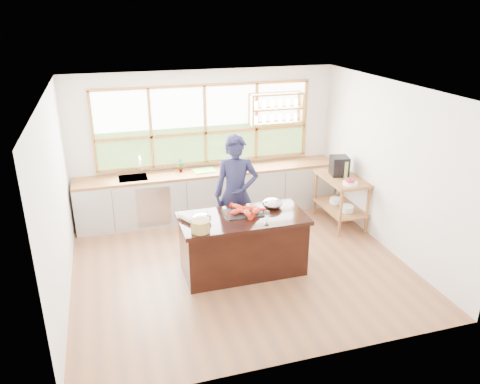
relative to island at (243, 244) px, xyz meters
name	(u,v)px	position (x,y,z in m)	size (l,w,h in m)	color
ground_plane	(239,264)	(0.00, 0.20, -0.45)	(5.00, 5.00, 0.00)	#915935
room_shell	(231,147)	(0.02, 0.71, 1.30)	(5.02, 4.52, 2.71)	silver
back_counter	(209,193)	(-0.02, 2.14, 0.00)	(4.90, 0.63, 0.90)	#B1ADA6
right_shelf_unit	(341,193)	(2.19, 1.09, 0.15)	(0.62, 1.10, 0.90)	#995D2E
island	(243,244)	(0.00, 0.00, 0.00)	(1.85, 0.90, 0.90)	black
cook	(236,194)	(0.10, 0.71, 0.51)	(0.70, 0.46, 1.93)	#1A1B3A
potted_plant	(180,165)	(-0.53, 2.20, 0.58)	(0.14, 0.09, 0.26)	slate
cutting_board	(204,171)	(-0.10, 2.14, 0.45)	(0.40, 0.30, 0.01)	#63BB38
espresso_machine	(339,166)	(2.19, 1.24, 0.62)	(0.30, 0.32, 0.34)	black
wine_bottle	(346,169)	(2.24, 1.09, 0.59)	(0.07, 0.07, 0.30)	#89A555
fruit_bowl	(350,182)	(2.14, 0.73, 0.49)	(0.25, 0.25, 0.11)	white
slate_board	(243,213)	(0.03, 0.11, 0.45)	(0.55, 0.40, 0.02)	black
lobster_pile	(245,210)	(0.06, 0.08, 0.50)	(0.52, 0.48, 0.08)	red
mixing_bowl_left	(202,218)	(-0.61, -0.01, 0.50)	(0.27, 0.27, 0.13)	#ADAFB5
mixing_bowl_right	(272,203)	(0.52, 0.20, 0.51)	(0.31, 0.31, 0.15)	#ADAFB5
wine_glass	(267,214)	(0.24, -0.35, 0.61)	(0.08, 0.08, 0.22)	silver
wicker_basket	(200,226)	(-0.69, -0.29, 0.53)	(0.26, 0.26, 0.17)	#A68548
parchment_roll	(185,218)	(-0.83, 0.11, 0.49)	(0.08, 0.08, 0.30)	silver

